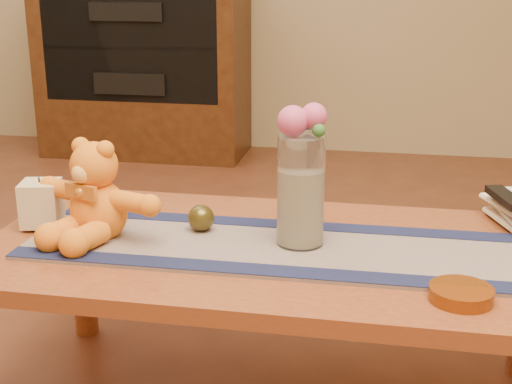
% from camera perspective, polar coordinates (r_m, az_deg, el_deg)
% --- Properties ---
extents(coffee_table_top, '(1.40, 0.70, 0.04)m').
position_cam_1_polar(coffee_table_top, '(1.68, 1.68, -4.98)').
color(coffee_table_top, brown).
rests_on(coffee_table_top, floor).
extents(table_leg_bl, '(0.07, 0.07, 0.41)m').
position_cam_1_polar(table_leg_bl, '(2.20, -13.88, -6.22)').
color(table_leg_bl, brown).
rests_on(table_leg_bl, floor).
extents(persian_runner, '(1.20, 0.36, 0.01)m').
position_cam_1_polar(persian_runner, '(1.65, 1.97, -4.52)').
color(persian_runner, '#1A204A').
rests_on(persian_runner, coffee_table_top).
extents(runner_border_near, '(1.20, 0.07, 0.00)m').
position_cam_1_polar(runner_border_near, '(1.52, 1.17, -6.37)').
color(runner_border_near, '#151B40').
rests_on(runner_border_near, persian_runner).
extents(runner_border_far, '(1.20, 0.07, 0.00)m').
position_cam_1_polar(runner_border_far, '(1.78, 2.65, -2.64)').
color(runner_border_far, '#151B40').
rests_on(runner_border_far, persian_runner).
extents(teddy_bear, '(0.40, 0.36, 0.23)m').
position_cam_1_polar(teddy_bear, '(1.72, -12.76, 0.12)').
color(teddy_bear, orange).
rests_on(teddy_bear, persian_runner).
extents(pillar_candle, '(0.11, 0.11, 0.11)m').
position_cam_1_polar(pillar_candle, '(1.85, -17.03, -0.88)').
color(pillar_candle, beige).
rests_on(pillar_candle, persian_runner).
extents(candle_wick, '(0.00, 0.00, 0.01)m').
position_cam_1_polar(candle_wick, '(1.83, -17.20, 0.96)').
color(candle_wick, black).
rests_on(candle_wick, pillar_candle).
extents(glass_vase, '(0.11, 0.11, 0.26)m').
position_cam_1_polar(glass_vase, '(1.62, 3.66, 0.10)').
color(glass_vase, silver).
rests_on(glass_vase, persian_runner).
extents(potpourri_fill, '(0.09, 0.09, 0.18)m').
position_cam_1_polar(potpourri_fill, '(1.63, 3.63, -1.20)').
color(potpourri_fill, beige).
rests_on(potpourri_fill, glass_vase).
extents(rose_left, '(0.07, 0.07, 0.07)m').
position_cam_1_polar(rose_left, '(1.57, 3.00, 5.78)').
color(rose_left, '#D44B86').
rests_on(rose_left, glass_vase).
extents(rose_right, '(0.06, 0.06, 0.06)m').
position_cam_1_polar(rose_right, '(1.58, 4.71, 6.17)').
color(rose_right, '#D44B86').
rests_on(rose_right, glass_vase).
extents(blue_flower_back, '(0.04, 0.04, 0.04)m').
position_cam_1_polar(blue_flower_back, '(1.61, 4.28, 5.81)').
color(blue_flower_back, '#516DB0').
rests_on(blue_flower_back, glass_vase).
extents(blue_flower_side, '(0.04, 0.04, 0.04)m').
position_cam_1_polar(blue_flower_side, '(1.61, 2.78, 5.48)').
color(blue_flower_side, '#516DB0').
rests_on(blue_flower_side, glass_vase).
extents(leaf_sprig, '(0.03, 0.03, 0.03)m').
position_cam_1_polar(leaf_sprig, '(1.56, 5.13, 5.00)').
color(leaf_sprig, '#33662D').
rests_on(leaf_sprig, glass_vase).
extents(bronze_ball, '(0.09, 0.09, 0.07)m').
position_cam_1_polar(bronze_ball, '(1.73, -4.48, -2.12)').
color(bronze_ball, '#443C16').
rests_on(bronze_ball, persian_runner).
extents(book_bottom, '(0.23, 0.26, 0.02)m').
position_cam_1_polar(book_bottom, '(1.88, 19.25, -2.50)').
color(book_bottom, '#F6E2BE').
rests_on(book_bottom, coffee_table_top).
extents(book_lower, '(0.20, 0.25, 0.02)m').
position_cam_1_polar(book_lower, '(1.87, 19.50, -1.98)').
color(book_lower, '#F6E2BE').
rests_on(book_lower, book_bottom).
extents(book_upper, '(0.23, 0.27, 0.02)m').
position_cam_1_polar(book_upper, '(1.87, 19.17, -1.38)').
color(book_upper, '#F6E2BE').
rests_on(book_upper, book_lower).
extents(book_top, '(0.21, 0.25, 0.02)m').
position_cam_1_polar(book_top, '(1.86, 19.57, -0.86)').
color(book_top, '#F6E2BE').
rests_on(book_top, book_upper).
extents(tv_remote, '(0.08, 0.17, 0.02)m').
position_cam_1_polar(tv_remote, '(1.85, 19.60, -0.43)').
color(tv_remote, black).
rests_on(tv_remote, book_top).
extents(amber_dish, '(0.16, 0.16, 0.03)m').
position_cam_1_polar(amber_dish, '(1.46, 16.30, -7.95)').
color(amber_dish, '#BF5914').
rests_on(amber_dish, coffee_table_top).
extents(media_cabinet, '(1.20, 0.50, 1.10)m').
position_cam_1_polar(media_cabinet, '(4.30, -9.06, 10.32)').
color(media_cabinet, '#31190B').
rests_on(media_cabinet, floor).
extents(cabinet_cavity, '(1.02, 0.03, 0.61)m').
position_cam_1_polar(cabinet_cavity, '(4.06, -10.26, 11.43)').
color(cabinet_cavity, black).
rests_on(cabinet_cavity, media_cabinet).
extents(cabinet_shelf, '(1.02, 0.20, 0.02)m').
position_cam_1_polar(cabinet_shelf, '(4.14, -9.84, 11.56)').
color(cabinet_shelf, '#31190B').
rests_on(cabinet_shelf, media_cabinet).
extents(stereo_upper, '(0.42, 0.28, 0.10)m').
position_cam_1_polar(stereo_upper, '(4.15, -9.89, 14.31)').
color(stereo_upper, black).
rests_on(stereo_upper, media_cabinet).
extents(stereo_lower, '(0.42, 0.28, 0.12)m').
position_cam_1_polar(stereo_lower, '(4.19, -9.61, 8.90)').
color(stereo_lower, black).
rests_on(stereo_lower, media_cabinet).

